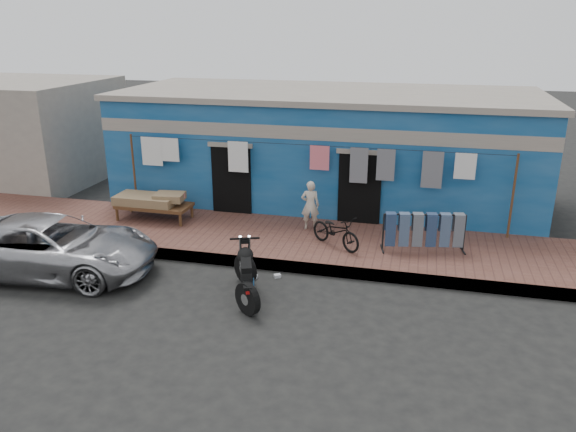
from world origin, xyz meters
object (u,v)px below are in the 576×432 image
(motorcycle, at_px, (246,272))
(jeans_rack, at_px, (424,232))
(car, at_px, (51,246))
(seated_person, at_px, (310,205))
(charpoy, at_px, (154,206))
(bicycle, at_px, (336,228))

(motorcycle, relative_size, jeans_rack, 0.92)
(car, height_order, motorcycle, car)
(jeans_rack, bearing_deg, seated_person, 164.42)
(car, bearing_deg, jeans_rack, -77.60)
(seated_person, bearing_deg, car, 24.75)
(car, height_order, seated_person, seated_person)
(seated_person, height_order, motorcycle, seated_person)
(car, bearing_deg, charpoy, -20.98)
(car, height_order, bicycle, car)
(charpoy, distance_m, jeans_rack, 7.05)
(bicycle, height_order, jeans_rack, bicycle)
(motorcycle, bearing_deg, bicycle, 41.33)
(jeans_rack, bearing_deg, motorcycle, -140.88)
(car, relative_size, jeans_rack, 2.33)
(seated_person, height_order, jeans_rack, seated_person)
(charpoy, bearing_deg, jeans_rack, -4.45)
(car, distance_m, jeans_rack, 8.30)
(car, relative_size, bicycle, 3.18)
(motorcycle, bearing_deg, car, 158.98)
(seated_person, distance_m, bicycle, 1.32)
(car, distance_m, motorcycle, 4.48)
(seated_person, bearing_deg, motorcycle, 71.38)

